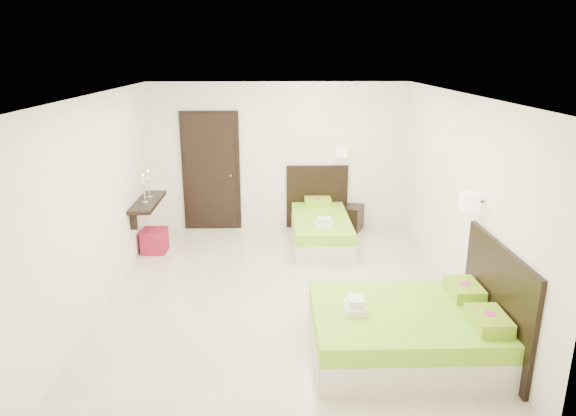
{
  "coord_description": "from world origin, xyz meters",
  "views": [
    {
      "loc": [
        -0.07,
        -6.19,
        3.08
      ],
      "look_at": [
        0.1,
        0.3,
        1.1
      ],
      "focal_mm": 32.0,
      "sensor_mm": 36.0,
      "label": 1
    }
  ],
  "objects_px": {
    "nightstand": "(347,217)",
    "bed_double": "(412,329)",
    "bed_single": "(321,227)",
    "ottoman": "(155,241)"
  },
  "relations": [
    {
      "from": "bed_double",
      "to": "ottoman",
      "type": "distance_m",
      "value": 4.5
    },
    {
      "from": "bed_single",
      "to": "ottoman",
      "type": "relative_size",
      "value": 4.87
    },
    {
      "from": "nightstand",
      "to": "bed_single",
      "type": "bearing_deg",
      "value": -104.83
    },
    {
      "from": "nightstand",
      "to": "ottoman",
      "type": "xyz_separation_m",
      "value": [
        -3.23,
        -1.02,
        -0.03
      ]
    },
    {
      "from": "bed_double",
      "to": "nightstand",
      "type": "bearing_deg",
      "value": 91.92
    },
    {
      "from": "bed_single",
      "to": "bed_double",
      "type": "height_order",
      "value": "bed_double"
    },
    {
      "from": "nightstand",
      "to": "ottoman",
      "type": "distance_m",
      "value": 3.39
    },
    {
      "from": "bed_double",
      "to": "nightstand",
      "type": "relative_size",
      "value": 3.85
    },
    {
      "from": "nightstand",
      "to": "bed_double",
      "type": "bearing_deg",
      "value": -63.67
    },
    {
      "from": "ottoman",
      "to": "bed_double",
      "type": "bearing_deg",
      "value": -41.61
    }
  ]
}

